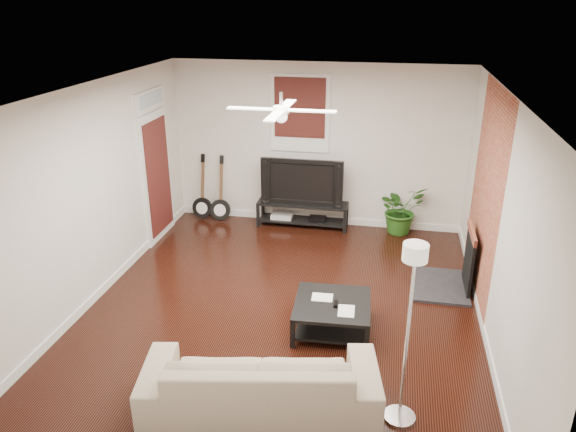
% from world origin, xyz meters
% --- Properties ---
extents(room, '(5.01, 6.01, 2.81)m').
position_xyz_m(room, '(0.00, 0.00, 1.40)').
color(room, black).
rests_on(room, ground).
extents(brick_accent, '(0.02, 2.20, 2.80)m').
position_xyz_m(brick_accent, '(2.49, 1.00, 1.40)').
color(brick_accent, '#A84936').
rests_on(brick_accent, floor).
extents(fireplace, '(0.80, 1.10, 0.92)m').
position_xyz_m(fireplace, '(2.20, 1.00, 0.46)').
color(fireplace, black).
rests_on(fireplace, floor).
extents(window_back, '(1.00, 0.06, 1.30)m').
position_xyz_m(window_back, '(-0.30, 2.97, 1.95)').
color(window_back, '#33110E').
rests_on(window_back, wall_back).
extents(door_left, '(0.08, 1.00, 2.50)m').
position_xyz_m(door_left, '(-2.46, 1.90, 1.25)').
color(door_left, white).
rests_on(door_left, wall_left).
extents(tv_stand, '(1.57, 0.42, 0.44)m').
position_xyz_m(tv_stand, '(-0.20, 2.78, 0.22)').
color(tv_stand, black).
rests_on(tv_stand, floor).
extents(tv, '(1.41, 0.18, 0.81)m').
position_xyz_m(tv, '(-0.20, 2.80, 0.85)').
color(tv, black).
rests_on(tv, tv_stand).
extents(coffee_table, '(0.95, 0.95, 0.38)m').
position_xyz_m(coffee_table, '(0.69, -0.34, 0.19)').
color(coffee_table, black).
rests_on(coffee_table, floor).
extents(sofa, '(2.41, 1.29, 0.67)m').
position_xyz_m(sofa, '(0.16, -1.82, 0.33)').
color(sofa, tan).
rests_on(sofa, floor).
extents(floor_lamp, '(0.36, 0.36, 1.87)m').
position_xyz_m(floor_lamp, '(1.51, -1.72, 0.93)').
color(floor_lamp, silver).
rests_on(floor_lamp, floor).
extents(potted_plant, '(1.01, 0.98, 0.85)m').
position_xyz_m(potted_plant, '(1.48, 2.82, 0.42)').
color(potted_plant, '#265A19').
rests_on(potted_plant, floor).
extents(guitar_left, '(0.39, 0.29, 1.19)m').
position_xyz_m(guitar_left, '(-2.04, 2.75, 0.60)').
color(guitar_left, black).
rests_on(guitar_left, floor).
extents(guitar_right, '(0.38, 0.27, 1.19)m').
position_xyz_m(guitar_right, '(-1.69, 2.72, 0.60)').
color(guitar_right, black).
rests_on(guitar_right, floor).
extents(ceiling_fan, '(1.24, 1.24, 0.32)m').
position_xyz_m(ceiling_fan, '(0.00, 0.00, 2.60)').
color(ceiling_fan, white).
rests_on(ceiling_fan, ceiling).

